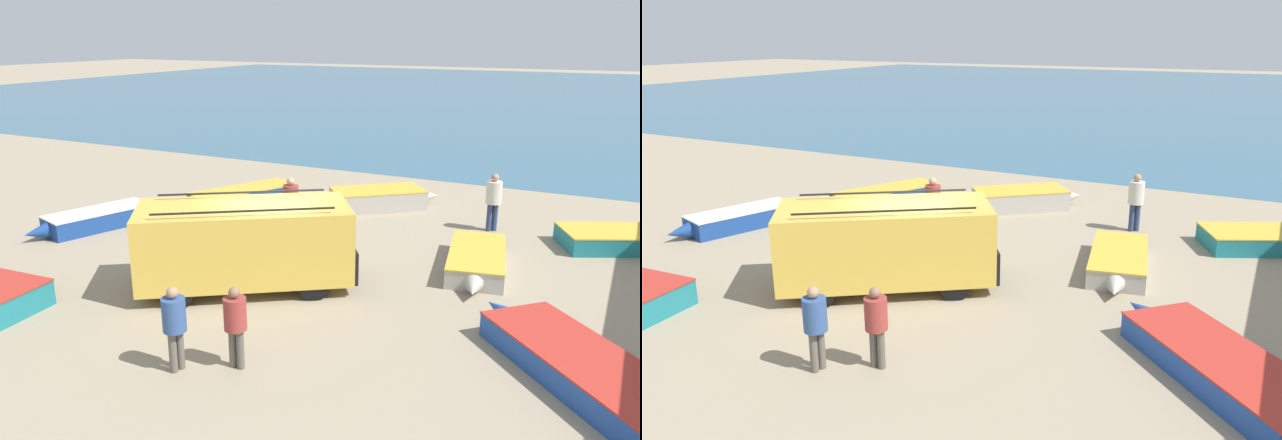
# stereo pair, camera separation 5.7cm
# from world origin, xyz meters

# --- Properties ---
(ground_plane) EXTENTS (200.00, 200.00, 0.00)m
(ground_plane) POSITION_xyz_m (0.00, 0.00, 0.00)
(ground_plane) COLOR gray
(sea_water) EXTENTS (120.00, 80.00, 0.01)m
(sea_water) POSITION_xyz_m (0.00, 52.00, 0.00)
(sea_water) COLOR #33607A
(sea_water) RESTS_ON ground_plane
(parked_van) EXTENTS (5.35, 4.65, 2.18)m
(parked_van) POSITION_xyz_m (-0.07, -1.10, 1.14)
(parked_van) COLOR gold
(parked_van) RESTS_ON ground_plane
(fishing_rowboat_0) EXTENTS (4.35, 4.31, 0.52)m
(fishing_rowboat_0) POSITION_xyz_m (7.52, -1.86, 0.26)
(fishing_rowboat_0) COLOR #234CA3
(fishing_rowboat_0) RESTS_ON ground_plane
(fishing_rowboat_1) EXTENTS (2.02, 4.04, 0.52)m
(fishing_rowboat_1) POSITION_xyz_m (4.63, 2.51, 0.26)
(fishing_rowboat_1) COLOR #ADA89E
(fishing_rowboat_1) RESTS_ON ground_plane
(fishing_rowboat_2) EXTENTS (2.11, 4.03, 0.58)m
(fishing_rowboat_2) POSITION_xyz_m (-6.96, 0.63, 0.29)
(fishing_rowboat_2) COLOR navy
(fishing_rowboat_2) RESTS_ON ground_plane
(fishing_rowboat_3) EXTENTS (2.83, 4.69, 0.54)m
(fishing_rowboat_3) POSITION_xyz_m (-4.59, 5.23, 0.27)
(fishing_rowboat_3) COLOR navy
(fishing_rowboat_3) RESTS_ON ground_plane
(fishing_rowboat_4) EXTENTS (3.64, 3.32, 0.69)m
(fishing_rowboat_4) POSITION_xyz_m (0.17, 7.03, 0.34)
(fishing_rowboat_4) COLOR #ADA89E
(fishing_rowboat_4) RESTS_ON ground_plane
(fishing_rowboat_5) EXTENTS (4.49, 3.14, 0.54)m
(fishing_rowboat_5) POSITION_xyz_m (8.15, 6.32, 0.27)
(fishing_rowboat_5) COLOR #1E757F
(fishing_rowboat_5) RESTS_ON ground_plane
(fisherman_0) EXTENTS (0.47, 0.47, 1.79)m
(fisherman_0) POSITION_xyz_m (-1.14, 2.93, 1.07)
(fisherman_0) COLOR navy
(fisherman_0) RESTS_ON ground_plane
(fisherman_1) EXTENTS (0.43, 0.43, 1.64)m
(fisherman_1) POSITION_xyz_m (0.99, -4.97, 0.98)
(fisherman_1) COLOR #5B564C
(fisherman_1) RESTS_ON ground_plane
(fisherman_2) EXTENTS (0.42, 0.42, 1.60)m
(fisherman_2) POSITION_xyz_m (1.91, -4.39, 0.96)
(fisherman_2) COLOR #5B564C
(fisherman_2) RESTS_ON ground_plane
(fisherman_3) EXTENTS (0.48, 0.48, 1.82)m
(fisherman_3) POSITION_xyz_m (4.21, 6.14, 1.09)
(fisherman_3) COLOR navy
(fisherman_3) RESTS_ON ground_plane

